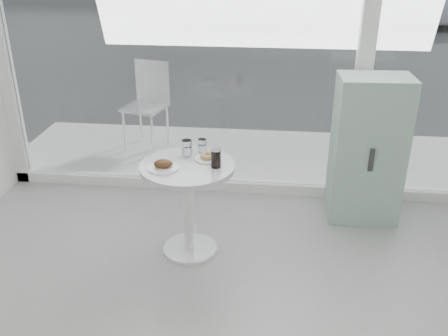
# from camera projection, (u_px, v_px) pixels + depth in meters

# --- Properties ---
(room_shell) EXTENTS (6.00, 6.00, 6.00)m
(room_shell) POSITION_uv_depth(u_px,v_px,m) (201.00, 173.00, 1.00)
(room_shell) COLOR silver
(room_shell) RESTS_ON ground
(storefront) EXTENTS (5.00, 0.14, 3.00)m
(storefront) POSITION_uv_depth(u_px,v_px,m) (272.00, 15.00, 4.28)
(storefront) COLOR white
(storefront) RESTS_ON ground
(main_table) EXTENTS (0.72, 0.72, 0.77)m
(main_table) POSITION_uv_depth(u_px,v_px,m) (188.00, 190.00, 3.84)
(main_table) COLOR white
(main_table) RESTS_ON ground
(patio_deck) EXTENTS (5.60, 1.60, 0.05)m
(patio_deck) POSITION_uv_depth(u_px,v_px,m) (261.00, 157.00, 5.73)
(patio_deck) COLOR white
(patio_deck) RESTS_ON ground
(street) EXTENTS (40.00, 24.00, 0.00)m
(street) POSITION_uv_depth(u_px,v_px,m) (276.00, 11.00, 16.72)
(street) COLOR #3C3C3C
(street) RESTS_ON ground
(mint_cabinet) EXTENTS (0.62, 0.43, 1.30)m
(mint_cabinet) POSITION_uv_depth(u_px,v_px,m) (368.00, 150.00, 4.31)
(mint_cabinet) COLOR #8CB2A1
(mint_cabinet) RESTS_ON ground
(patio_chair) EXTENTS (0.53, 0.53, 1.00)m
(patio_chair) POSITION_uv_depth(u_px,v_px,m) (148.00, 99.00, 5.74)
(patio_chair) COLOR white
(patio_chair) RESTS_ON patio_deck
(car_white) EXTENTS (4.27, 1.94, 1.42)m
(car_white) POSITION_uv_depth(u_px,v_px,m) (246.00, 0.00, 13.69)
(car_white) COLOR silver
(car_white) RESTS_ON street
(plate_fritter) EXTENTS (0.23, 0.23, 0.07)m
(plate_fritter) POSITION_uv_depth(u_px,v_px,m) (164.00, 165.00, 3.67)
(plate_fritter) COLOR white
(plate_fritter) RESTS_ON main_table
(plate_donut) EXTENTS (0.20, 0.20, 0.05)m
(plate_donut) POSITION_uv_depth(u_px,v_px,m) (208.00, 157.00, 3.83)
(plate_donut) COLOR white
(plate_donut) RESTS_ON main_table
(water_tumbler_a) EXTENTS (0.08, 0.08, 0.13)m
(water_tumbler_a) POSITION_uv_depth(u_px,v_px,m) (187.00, 149.00, 3.88)
(water_tumbler_a) COLOR white
(water_tumbler_a) RESTS_ON main_table
(water_tumbler_b) EXTENTS (0.07, 0.07, 0.11)m
(water_tumbler_b) POSITION_uv_depth(u_px,v_px,m) (202.00, 146.00, 3.95)
(water_tumbler_b) COLOR white
(water_tumbler_b) RESTS_ON main_table
(cola_glass) EXTENTS (0.08, 0.08, 0.14)m
(cola_glass) POSITION_uv_depth(u_px,v_px,m) (216.00, 159.00, 3.68)
(cola_glass) COLOR white
(cola_glass) RESTS_ON main_table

